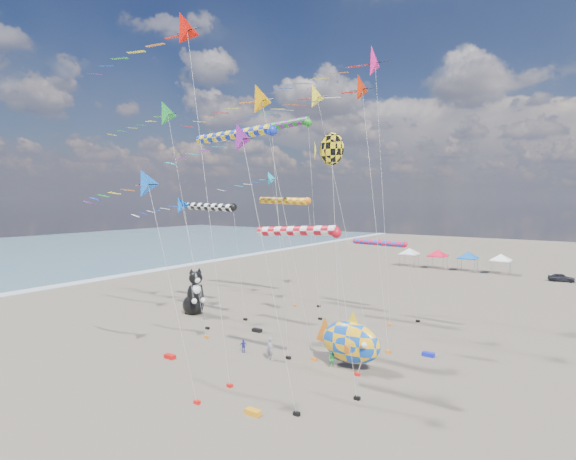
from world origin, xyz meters
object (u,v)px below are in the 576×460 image
(cat_inflatable, at_px, (195,291))
(fish_inflatable, at_px, (350,342))
(child_green, at_px, (332,360))
(person_adult, at_px, (270,349))
(child_blue, at_px, (243,346))
(parked_car, at_px, (561,278))

(cat_inflatable, relative_size, fish_inflatable, 0.82)
(child_green, bearing_deg, fish_inflatable, 11.82)
(person_adult, bearing_deg, fish_inflatable, 18.49)
(fish_inflatable, relative_size, child_blue, 5.81)
(child_green, distance_m, parked_car, 49.80)
(person_adult, bearing_deg, child_green, 16.61)
(cat_inflatable, height_order, child_blue, cat_inflatable)
(cat_inflatable, distance_m, child_green, 19.78)
(child_green, xyz_separation_m, child_blue, (-7.25, -1.26, -0.02))
(fish_inflatable, relative_size, child_green, 5.58)
(person_adult, distance_m, parked_car, 52.40)
(cat_inflatable, xyz_separation_m, child_blue, (11.80, -6.19, -1.97))
(person_adult, xyz_separation_m, child_green, (4.48, 1.44, -0.32))
(cat_inflatable, height_order, person_adult, cat_inflatable)
(cat_inflatable, relative_size, parked_car, 1.43)
(cat_inflatable, height_order, parked_car, cat_inflatable)
(child_green, bearing_deg, child_blue, 175.11)
(cat_inflatable, distance_m, person_adult, 15.99)
(fish_inflatable, distance_m, person_adult, 6.07)
(fish_inflatable, distance_m, parked_car, 49.00)
(cat_inflatable, bearing_deg, fish_inflatable, 12.79)
(cat_inflatable, bearing_deg, person_adult, 1.35)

